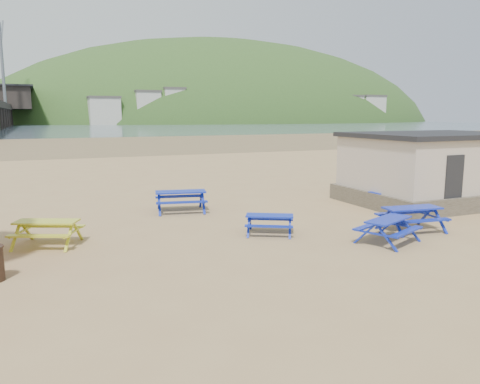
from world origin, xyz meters
name	(u,v)px	position (x,y,z in m)	size (l,w,h in m)	color
ground	(226,229)	(0.00, 0.00, 0.00)	(400.00, 400.00, 0.00)	tan
wet_sand	(83,143)	(0.00, 55.00, 0.00)	(400.00, 400.00, 0.00)	olive
sea	(54,126)	(0.00, 170.00, 0.01)	(400.00, 400.00, 0.00)	#455663
picnic_table_blue_a	(181,201)	(-0.63, 3.49, 0.43)	(2.33, 2.03, 0.85)	navy
picnic_table_blue_c	(388,199)	(7.74, 0.70, 0.37)	(1.87, 1.56, 0.73)	navy
picnic_table_blue_d	(270,224)	(1.05, -1.26, 0.33)	(1.98, 1.86, 0.66)	navy
picnic_table_blue_e	(388,231)	(3.97, -3.65, 0.38)	(2.24, 2.05, 0.76)	navy
picnic_table_blue_f	(412,219)	(5.76, -2.76, 0.41)	(2.15, 1.82, 0.82)	navy
picnic_table_yellow	(47,233)	(-5.79, 0.19, 0.39)	(2.29, 2.11, 0.77)	#B9D227
amenity_block	(434,168)	(10.50, 1.00, 1.57)	(7.40, 5.40, 3.15)	#665B4C
headland_town	(224,140)	(90.00, 229.68, -9.91)	(264.00, 144.00, 108.00)	#2D4C1E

